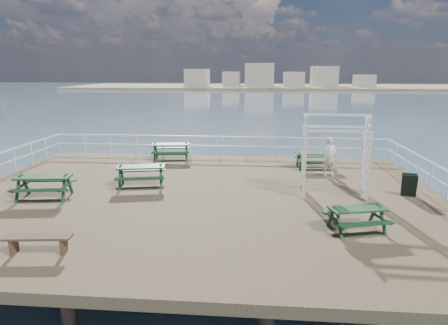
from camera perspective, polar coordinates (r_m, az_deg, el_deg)
ground at (r=15.00m, az=-3.71°, el=-5.12°), size 18.00×14.00×0.30m
sea_backdrop at (r=148.59m, az=9.21°, el=11.01°), size 300.00×300.00×9.20m
railing at (r=17.20m, az=-2.70°, el=0.80°), size 17.77×13.76×1.10m
picnic_table_a at (r=16.23m, az=-11.79°, el=-1.25°), size 2.16×1.88×0.92m
picnic_table_b at (r=20.76m, az=-7.60°, el=2.06°), size 2.10×1.78×0.93m
picnic_table_c at (r=19.21m, az=12.79°, el=0.77°), size 1.83×1.52×0.84m
picnic_table_d at (r=15.78m, az=-24.35°, el=-2.55°), size 2.11×1.79×0.93m
picnic_table_e at (r=12.16m, az=18.48°, el=-6.99°), size 1.88×1.67×0.78m
flat_bench_near at (r=11.23m, az=-25.01°, el=-10.05°), size 1.69×0.58×0.48m
trellis_arbor at (r=15.19m, az=15.50°, el=0.44°), size 2.46×1.40×2.99m
sandwich_board at (r=16.08m, az=24.92°, el=-2.99°), size 0.61×0.52×0.86m
person at (r=17.88m, az=14.88°, el=0.79°), size 0.72×0.58×1.71m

